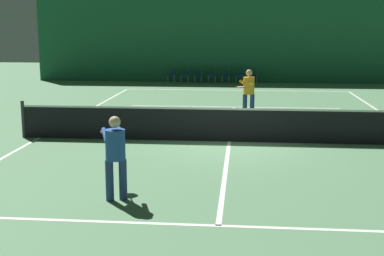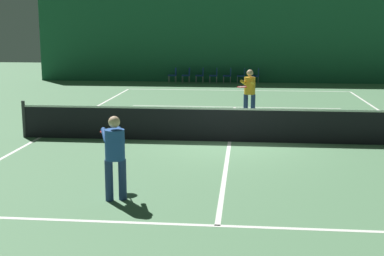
# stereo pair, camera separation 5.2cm
# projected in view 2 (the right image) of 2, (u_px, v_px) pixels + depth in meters

# --- Properties ---
(ground_plane) EXTENTS (60.00, 60.00, 0.00)m
(ground_plane) POSITION_uv_depth(u_px,v_px,m) (230.00, 142.00, 14.95)
(ground_plane) COLOR #56845B
(backdrop_curtain) EXTENTS (23.00, 0.12, 4.63)m
(backdrop_curtain) POSITION_uv_depth(u_px,v_px,m) (239.00, 41.00, 29.85)
(backdrop_curtain) COLOR #1E5B3D
(backdrop_curtain) RESTS_ON ground
(court_line_baseline_far) EXTENTS (11.00, 0.10, 0.00)m
(court_line_baseline_far) POSITION_uv_depth(u_px,v_px,m) (237.00, 90.00, 26.57)
(court_line_baseline_far) COLOR white
(court_line_baseline_far) RESTS_ON ground
(court_line_service_far) EXTENTS (8.25, 0.10, 0.00)m
(court_line_service_far) POSITION_uv_depth(u_px,v_px,m) (235.00, 107.00, 21.20)
(court_line_service_far) COLOR white
(court_line_service_far) RESTS_ON ground
(court_line_service_near) EXTENTS (8.25, 0.10, 0.00)m
(court_line_service_near) POSITION_uv_depth(u_px,v_px,m) (217.00, 226.00, 8.70)
(court_line_service_near) COLOR white
(court_line_service_near) RESTS_ON ground
(court_line_sideline_left) EXTENTS (0.10, 23.80, 0.00)m
(court_line_sideline_left) POSITION_uv_depth(u_px,v_px,m) (40.00, 137.00, 15.49)
(court_line_sideline_left) COLOR white
(court_line_sideline_left) RESTS_ON ground
(court_line_centre) EXTENTS (0.10, 12.80, 0.00)m
(court_line_centre) POSITION_uv_depth(u_px,v_px,m) (230.00, 142.00, 14.95)
(court_line_centre) COLOR white
(court_line_centre) RESTS_ON ground
(tennis_net) EXTENTS (12.00, 0.10, 1.07)m
(tennis_net) POSITION_uv_depth(u_px,v_px,m) (230.00, 124.00, 14.86)
(tennis_net) COLOR black
(tennis_net) RESTS_ON ground
(player_near) EXTENTS (0.81, 1.35, 1.59)m
(player_near) POSITION_uv_depth(u_px,v_px,m) (115.00, 151.00, 9.85)
(player_near) COLOR navy
(player_near) RESTS_ON ground
(player_far) EXTENTS (0.70, 1.40, 1.69)m
(player_far) POSITION_uv_depth(u_px,v_px,m) (249.00, 90.00, 18.63)
(player_far) COLOR navy
(player_far) RESTS_ON ground
(courtside_chair_0) EXTENTS (0.44, 0.44, 0.84)m
(courtside_chair_0) POSITION_uv_depth(u_px,v_px,m) (174.00, 74.00, 30.02)
(courtside_chair_0) COLOR #99999E
(courtside_chair_0) RESTS_ON ground
(courtside_chair_1) EXTENTS (0.44, 0.44, 0.84)m
(courtside_chair_1) POSITION_uv_depth(u_px,v_px,m) (187.00, 74.00, 29.95)
(courtside_chair_1) COLOR #99999E
(courtside_chair_1) RESTS_ON ground
(courtside_chair_2) EXTENTS (0.44, 0.44, 0.84)m
(courtside_chair_2) POSITION_uv_depth(u_px,v_px,m) (201.00, 74.00, 29.87)
(courtside_chair_2) COLOR #99999E
(courtside_chair_2) RESTS_ON ground
(courtside_chair_3) EXTENTS (0.44, 0.44, 0.84)m
(courtside_chair_3) POSITION_uv_depth(u_px,v_px,m) (215.00, 74.00, 29.79)
(courtside_chair_3) COLOR #99999E
(courtside_chair_3) RESTS_ON ground
(courtside_chair_4) EXTENTS (0.44, 0.44, 0.84)m
(courtside_chair_4) POSITION_uv_depth(u_px,v_px,m) (228.00, 75.00, 29.72)
(courtside_chair_4) COLOR #99999E
(courtside_chair_4) RESTS_ON ground
(courtside_chair_5) EXTENTS (0.44, 0.44, 0.84)m
(courtside_chair_5) POSITION_uv_depth(u_px,v_px,m) (242.00, 75.00, 29.64)
(courtside_chair_5) COLOR #99999E
(courtside_chair_5) RESTS_ON ground
(courtside_chair_6) EXTENTS (0.44, 0.44, 0.84)m
(courtside_chair_6) POSITION_uv_depth(u_px,v_px,m) (256.00, 75.00, 29.57)
(courtside_chair_6) COLOR #99999E
(courtside_chair_6) RESTS_ON ground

